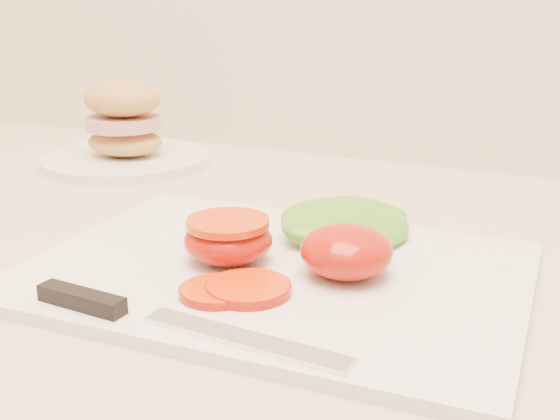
% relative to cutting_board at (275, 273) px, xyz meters
% --- Properties ---
extents(cutting_board, '(0.40, 0.29, 0.01)m').
position_rel_cutting_board_xyz_m(cutting_board, '(0.00, 0.00, 0.00)').
color(cutting_board, white).
rests_on(cutting_board, counter).
extents(tomato_half_dome, '(0.07, 0.07, 0.04)m').
position_rel_cutting_board_xyz_m(tomato_half_dome, '(0.06, 0.01, 0.02)').
color(tomato_half_dome, red).
rests_on(tomato_half_dome, cutting_board).
extents(tomato_half_cut, '(0.07, 0.07, 0.04)m').
position_rel_cutting_board_xyz_m(tomato_half_cut, '(-0.04, -0.00, 0.02)').
color(tomato_half_cut, red).
rests_on(tomato_half_cut, cutting_board).
extents(tomato_slice_0, '(0.06, 0.06, 0.01)m').
position_rel_cutting_board_xyz_m(tomato_slice_0, '(0.00, -0.05, 0.01)').
color(tomato_slice_0, '#D3530A').
rests_on(tomato_slice_0, cutting_board).
extents(tomato_slice_1, '(0.05, 0.05, 0.01)m').
position_rel_cutting_board_xyz_m(tomato_slice_1, '(-0.02, -0.06, 0.01)').
color(tomato_slice_1, '#D3530A').
rests_on(tomato_slice_1, cutting_board).
extents(lettuce_leaf_0, '(0.15, 0.15, 0.03)m').
position_rel_cutting_board_xyz_m(lettuce_leaf_0, '(0.03, 0.09, 0.02)').
color(lettuce_leaf_0, '#59A32B').
rests_on(lettuce_leaf_0, cutting_board).
extents(knife, '(0.23, 0.03, 0.01)m').
position_rel_cutting_board_xyz_m(knife, '(-0.04, -0.12, 0.01)').
color(knife, silver).
rests_on(knife, cutting_board).
extents(sandwich_plate, '(0.22, 0.22, 0.11)m').
position_rel_cutting_board_xyz_m(sandwich_plate, '(-0.34, 0.26, 0.03)').
color(sandwich_plate, white).
rests_on(sandwich_plate, counter).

